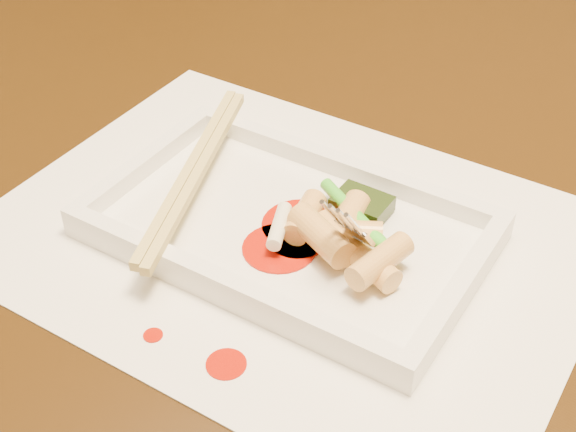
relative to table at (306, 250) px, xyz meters
The scene contains 25 objects.
table is the anchor object (origin of this frame).
placemat 0.14m from the table, 66.94° to the right, with size 0.40×0.30×0.00m, color white.
sauce_splatter_a 0.24m from the table, 71.47° to the right, with size 0.02×0.02×0.00m, color #B61505.
sauce_splatter_b 0.24m from the table, 84.62° to the right, with size 0.01×0.01×0.00m, color #B61505.
plate_base 0.15m from the table, 66.94° to the right, with size 0.26×0.16×0.01m, color white.
plate_rim_far 0.13m from the table, 26.93° to the right, with size 0.26×0.01×0.01m, color white.
plate_rim_near 0.21m from the table, 76.58° to the right, with size 0.26×0.01×0.01m, color white.
plate_rim_left 0.17m from the table, 131.60° to the right, with size 0.01×0.14×0.01m, color white.
plate_rim_right 0.22m from the table, 29.90° to the right, with size 0.01×0.14×0.01m, color white.
veg_piece 0.15m from the table, 35.89° to the right, with size 0.04×0.03×0.01m, color black.
scallion_white 0.17m from the table, 68.74° to the right, with size 0.01×0.01×0.04m, color #EAEACC.
scallion_green 0.17m from the table, 42.16° to the right, with size 0.01×0.01×0.09m, color green.
chopstick_a 0.16m from the table, 113.89° to the right, with size 0.01×0.21×0.01m, color tan.
chopstick_b 0.16m from the table, 109.70° to the right, with size 0.01×0.21×0.01m, color tan.
fork 0.23m from the table, 34.74° to the right, with size 0.09×0.10×0.14m, color silver, non-canonical shape.
sauce_blob_0 0.16m from the table, 62.85° to the right, with size 0.04×0.04×0.00m, color #B61505.
sauce_blob_1 0.17m from the table, 67.98° to the right, with size 0.05×0.05×0.00m, color #B61505.
sauce_blob_2 0.15m from the table, 61.73° to the right, with size 0.06×0.06×0.00m, color #B61505.
rice_cake_0 0.16m from the table, 46.05° to the right, with size 0.02×0.02×0.05m, color #E7C06B.
rice_cake_1 0.16m from the table, 60.59° to the right, with size 0.02×0.02×0.04m, color #E7C06B.
rice_cake_2 0.20m from the table, 43.15° to the right, with size 0.02×0.02×0.05m, color #E7C06B.
rice_cake_3 0.17m from the table, 45.55° to the right, with size 0.02×0.02×0.04m, color #E7C06B.
rice_cake_4 0.17m from the table, 50.21° to the right, with size 0.02×0.02×0.04m, color #E7C06B.
rice_cake_5 0.18m from the table, 55.71° to the right, with size 0.02×0.02×0.05m, color #E7C06B.
rice_cake_6 0.19m from the table, 44.86° to the right, with size 0.02×0.02×0.04m, color #E7C06B.
Camera 1 is at (0.26, -0.45, 1.11)m, focal length 50.00 mm.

